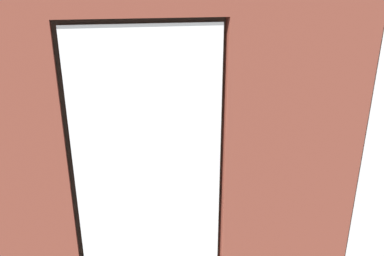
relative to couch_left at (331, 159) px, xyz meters
name	(u,v)px	position (x,y,z in m)	size (l,w,h in m)	color
ground_plane	(193,189)	(2.21, -0.28, -0.38)	(6.42, 6.33, 0.10)	brown
brick_wall_with_windows	(289,184)	(2.21, 2.50, 1.17)	(5.82, 0.30, 3.07)	brown
couch_left	(331,159)	(0.00, 0.00, 0.00)	(0.87, 1.74, 0.80)	black
coffee_table	(161,157)	(2.64, -0.69, 0.04)	(1.25, 0.79, 0.43)	olive
cup_ceramic	(168,153)	(2.54, -0.57, 0.14)	(0.08, 0.08, 0.10)	#33567F
candle_jar	(180,145)	(2.29, -0.82, 0.14)	(0.08, 0.08, 0.09)	#B7333D
remote_silver	(139,158)	(3.01, -0.57, 0.11)	(0.05, 0.17, 0.02)	#B2B2B7
remote_gray	(151,151)	(2.79, -0.79, 0.11)	(0.05, 0.17, 0.02)	#59595B
media_console	(8,211)	(4.77, 0.17, -0.10)	(1.09, 0.42, 0.47)	black
tv_flatscreen	(0,171)	(4.77, 0.17, 0.48)	(0.93, 0.20, 0.67)	black
papasan_chair	(166,123)	(2.29, -2.04, 0.12)	(1.16, 1.16, 0.72)	olive
potted_plant_by_left_couch	(272,130)	(0.40, -1.32, 0.07)	(0.40, 0.40, 0.60)	beige
potted_plant_foreground_right	(49,122)	(4.48, -2.40, 0.22)	(0.95, 1.07, 1.47)	brown
potted_plant_between_couches	(312,212)	(1.49, 1.81, 0.37)	(1.08, 1.09, 1.33)	#9E5638
potted_plant_mid_room_small	(227,146)	(1.40, -1.00, -0.04)	(0.24, 0.24, 0.48)	#47423D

